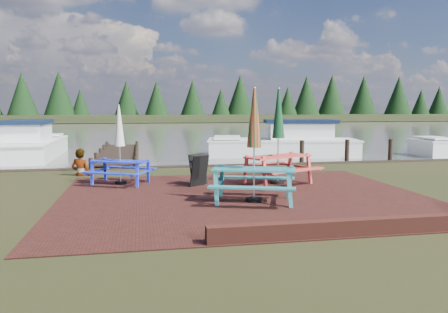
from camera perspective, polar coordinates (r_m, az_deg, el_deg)
ground at (r=9.97m, az=3.98°, el=-6.46°), size 120.00×120.00×0.00m
paving at (r=10.92m, az=2.63°, el=-5.27°), size 9.00×7.50×0.02m
brick_wall at (r=8.64m, az=22.33°, el=-7.91°), size 6.21×1.79×0.30m
water at (r=46.52m, az=-7.80°, el=3.54°), size 120.00×60.00×0.02m
far_treeline at (r=75.45m, az=-9.05°, el=7.05°), size 120.00×10.00×8.10m
picnic_table_teal at (r=10.18m, az=3.94°, el=-0.86°), size 2.36×2.23×2.66m
picnic_table_red at (r=12.70m, az=7.07°, el=0.68°), size 2.54×2.43×2.76m
picnic_table_blue at (r=12.95m, az=-13.42°, el=-0.07°), size 2.13×2.05×2.29m
chalkboard at (r=12.39m, az=-3.33°, el=-1.77°), size 0.58×0.78×0.89m
jetty at (r=20.80m, az=-13.56°, el=0.38°), size 1.76×9.08×1.00m
boat_jetty at (r=23.01m, az=-23.87°, el=1.30°), size 2.53×7.05×2.03m
boat_near at (r=22.11m, az=8.05°, el=1.58°), size 7.79×4.01×2.01m
person at (r=15.01m, az=-18.30°, el=0.96°), size 0.75×0.61×1.77m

